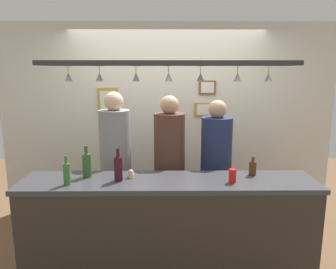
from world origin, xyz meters
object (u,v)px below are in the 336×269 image
object	(u,v)px
bottle_champagne_green	(87,165)
picture_frame_caricature	(108,101)
bottle_wine_dark_red	(118,168)
person_right_navy_shirt	(216,160)
picture_frame_upper_small	(207,87)
bottle_beer_green_import	(67,173)
cupcake	(131,174)
bottle_beer_brown_stubby	(253,168)
picture_frame_lower_pair	(206,109)
drink_can	(232,176)
person_middle_brown_shirt	(169,158)
person_left_grey_shirt	(116,155)

from	to	relation	value
bottle_champagne_green	picture_frame_caricature	world-z (taller)	picture_frame_caricature
bottle_wine_dark_red	person_right_navy_shirt	bearing A→B (deg)	33.35
person_right_navy_shirt	picture_frame_upper_small	size ratio (longest dim) A/B	7.64
bottle_beer_green_import	cupcake	bearing A→B (deg)	18.69
bottle_beer_brown_stubby	picture_frame_caricature	bearing A→B (deg)	141.20
picture_frame_lower_pair	picture_frame_upper_small	distance (m)	0.29
bottle_beer_brown_stubby	drink_can	xyz separation A→B (m)	(-0.24, -0.21, -0.01)
picture_frame_caricature	picture_frame_upper_small	bearing A→B (deg)	0.00
bottle_beer_green_import	picture_frame_upper_small	bearing A→B (deg)	47.20
person_middle_brown_shirt	bottle_champagne_green	distance (m)	0.95
picture_frame_lower_pair	picture_frame_caricature	distance (m)	1.29
bottle_beer_brown_stubby	picture_frame_caricature	world-z (taller)	picture_frame_caricature
person_right_navy_shirt	person_middle_brown_shirt	bearing A→B (deg)	-180.00
cupcake	picture_frame_lower_pair	bearing A→B (deg)	57.42
person_middle_brown_shirt	cupcake	size ratio (longest dim) A/B	22.17
person_middle_brown_shirt	picture_frame_caricature	bearing A→B (deg)	135.81
bottle_wine_dark_red	person_left_grey_shirt	bearing A→B (deg)	100.87
bottle_wine_dark_red	drink_can	xyz separation A→B (m)	(1.02, -0.06, -0.06)
bottle_wine_dark_red	picture_frame_lower_pair	xyz separation A→B (m)	(0.96, 1.42, 0.36)
bottle_wine_dark_red	bottle_beer_brown_stubby	distance (m)	1.27
bottle_wine_dark_red	picture_frame_lower_pair	world-z (taller)	picture_frame_lower_pair
bottle_beer_brown_stubby	picture_frame_lower_pair	xyz separation A→B (m)	(-0.30, 1.27, 0.41)
person_left_grey_shirt	bottle_beer_green_import	size ratio (longest dim) A/B	6.81
person_left_grey_shirt	bottle_wine_dark_red	bearing A→B (deg)	-79.13
person_left_grey_shirt	bottle_champagne_green	xyz separation A→B (m)	(-0.19, -0.54, 0.05)
bottle_wine_dark_red	bottle_beer_brown_stubby	size ratio (longest dim) A/B	1.67
person_left_grey_shirt	picture_frame_caricature	size ratio (longest dim) A/B	5.21
person_left_grey_shirt	person_middle_brown_shirt	world-z (taller)	person_left_grey_shirt
person_right_navy_shirt	drink_can	distance (m)	0.71
drink_can	picture_frame_upper_small	world-z (taller)	picture_frame_upper_small
picture_frame_upper_small	picture_frame_caricature	distance (m)	1.31
person_middle_brown_shirt	picture_frame_upper_small	xyz separation A→B (m)	(0.50, 0.77, 0.73)
person_left_grey_shirt	drink_can	size ratio (longest dim) A/B	14.51
bottle_beer_brown_stubby	bottle_beer_green_import	world-z (taller)	bottle_beer_green_import
picture_frame_caricature	drink_can	bearing A→B (deg)	-47.72
person_left_grey_shirt	bottle_beer_brown_stubby	size ratio (longest dim) A/B	9.83
picture_frame_caricature	bottle_champagne_green	bearing A→B (deg)	-89.38
bottle_wine_dark_red	bottle_champagne_green	xyz separation A→B (m)	(-0.31, 0.11, 0.00)
bottle_beer_brown_stubby	picture_frame_caricature	distance (m)	2.09
person_left_grey_shirt	bottle_wine_dark_red	world-z (taller)	person_left_grey_shirt
bottle_beer_green_import	picture_frame_upper_small	size ratio (longest dim) A/B	1.18
person_left_grey_shirt	bottle_beer_green_import	distance (m)	0.81
picture_frame_lower_pair	person_middle_brown_shirt	bearing A→B (deg)	-122.33
person_middle_brown_shirt	bottle_beer_green_import	xyz separation A→B (m)	(-0.90, -0.75, 0.07)
person_right_navy_shirt	cupcake	bearing A→B (deg)	-147.31
person_left_grey_shirt	picture_frame_upper_small	size ratio (longest dim) A/B	8.05
drink_can	picture_frame_lower_pair	size ratio (longest dim) A/B	0.41
bottle_champagne_green	picture_frame_caricature	bearing A→B (deg)	90.62
cupcake	bottle_beer_green_import	bearing A→B (deg)	-161.31
bottle_beer_green_import	cupcake	size ratio (longest dim) A/B	3.33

